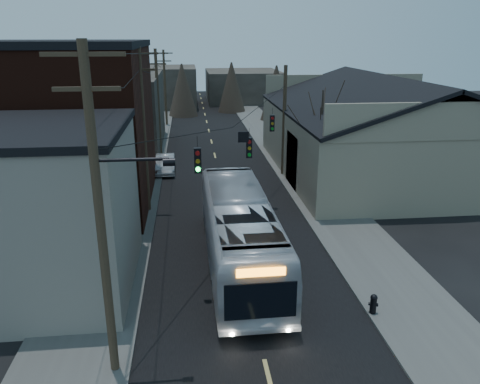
% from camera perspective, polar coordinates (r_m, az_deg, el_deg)
% --- Properties ---
extents(road_surface, '(9.00, 110.00, 0.02)m').
position_cam_1_polar(road_surface, '(41.63, -2.93, 3.82)').
color(road_surface, black).
rests_on(road_surface, ground).
extents(sidewalk_left, '(4.00, 110.00, 0.12)m').
position_cam_1_polar(sidewalk_left, '(41.76, -11.88, 3.56)').
color(sidewalk_left, '#474744').
rests_on(sidewalk_left, ground).
extents(sidewalk_right, '(4.00, 110.00, 0.12)m').
position_cam_1_polar(sidewalk_right, '(42.47, 5.88, 4.11)').
color(sidewalk_right, '#474744').
rests_on(sidewalk_right, ground).
extents(building_clapboard, '(8.00, 8.00, 7.00)m').
position_cam_1_polar(building_clapboard, '(21.53, -24.05, -2.31)').
color(building_clapboard, gray).
rests_on(building_clapboard, ground).
extents(building_brick, '(10.00, 12.00, 10.00)m').
position_cam_1_polar(building_brick, '(31.66, -20.44, 7.25)').
color(building_brick, black).
rests_on(building_brick, ground).
extents(building_left_far, '(9.00, 14.00, 7.00)m').
position_cam_1_polar(building_left_far, '(47.29, -15.18, 9.30)').
color(building_left_far, '#2F2B25').
rests_on(building_left_far, ground).
extents(warehouse, '(16.16, 20.60, 7.73)m').
position_cam_1_polar(warehouse, '(39.18, 16.94, 6.14)').
color(warehouse, gray).
rests_on(warehouse, ground).
extents(building_far_left, '(10.00, 12.00, 6.00)m').
position_cam_1_polar(building_far_left, '(75.67, -9.29, 12.56)').
color(building_far_left, '#2F2B25').
rests_on(building_far_left, ground).
extents(building_far_right, '(12.00, 14.00, 5.00)m').
position_cam_1_polar(building_far_right, '(81.14, 0.33, 12.82)').
color(building_far_right, '#2F2B25').
rests_on(building_far_right, ground).
extents(bare_tree, '(0.40, 0.40, 7.20)m').
position_cam_1_polar(bare_tree, '(32.22, 9.76, 5.78)').
color(bare_tree, black).
rests_on(bare_tree, ground).
extents(utility_lines, '(11.24, 45.28, 10.50)m').
position_cam_1_polar(utility_lines, '(34.81, -7.65, 9.09)').
color(utility_lines, '#382B1E').
rests_on(utility_lines, ground).
extents(bus, '(3.08, 12.66, 3.52)m').
position_cam_1_polar(bus, '(22.19, -0.07, -4.85)').
color(bus, '#B7BCC4').
rests_on(bus, ground).
extents(parked_car, '(1.56, 4.28, 1.40)m').
position_cam_1_polar(parked_car, '(38.39, -9.08, 3.40)').
color(parked_car, '#A5A7AC').
rests_on(parked_car, ground).
extents(fire_hydrant, '(0.40, 0.28, 0.82)m').
position_cam_1_polar(fire_hydrant, '(19.65, 15.96, -12.88)').
color(fire_hydrant, black).
rests_on(fire_hydrant, sidewalk_right).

